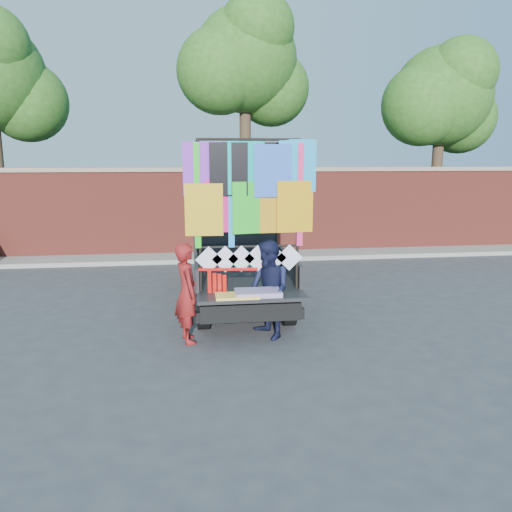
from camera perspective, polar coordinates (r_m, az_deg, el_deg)
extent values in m
plane|color=#38383A|center=(8.46, -1.75, -8.76)|extent=(90.00, 90.00, 0.00)
cube|color=maroon|center=(15.03, -4.50, 4.88)|extent=(30.00, 0.35, 2.50)
cube|color=gray|center=(14.94, -4.58, 9.84)|extent=(30.00, 0.45, 0.12)
cube|color=gray|center=(14.51, -4.28, -0.09)|extent=(30.00, 1.20, 0.12)
sphere|color=#295518|center=(17.28, -24.64, 15.71)|extent=(2.40, 2.40, 2.40)
cylinder|color=#38281C|center=(16.22, -1.23, 10.61)|extent=(0.36, 0.36, 5.46)
sphere|color=#295518|center=(16.49, -1.27, 21.51)|extent=(3.20, 3.20, 3.20)
sphere|color=#295518|center=(16.88, 1.79, 18.59)|extent=(2.40, 2.40, 2.40)
sphere|color=#295518|center=(16.06, -4.17, 20.36)|extent=(2.60, 2.60, 2.60)
sphere|color=#295518|center=(16.10, 0.14, 24.61)|extent=(2.20, 2.20, 2.20)
cylinder|color=#38281C|center=(18.13, 19.90, 8.57)|extent=(0.36, 0.36, 4.55)
sphere|color=#295518|center=(18.23, 20.46, 16.75)|extent=(3.20, 3.20, 3.20)
sphere|color=#295518|center=(18.95, 22.23, 14.41)|extent=(2.40, 2.40, 2.40)
sphere|color=#295518|center=(17.58, 18.46, 16.04)|extent=(2.60, 2.60, 2.60)
sphere|color=#295518|center=(17.93, 22.44, 18.82)|extent=(2.20, 2.20, 2.20)
cylinder|color=black|center=(11.08, -6.43, -2.33)|extent=(0.21, 0.63, 0.63)
cylinder|color=black|center=(8.61, -6.05, -6.27)|extent=(0.21, 0.63, 0.63)
cylinder|color=black|center=(11.20, 1.16, -2.11)|extent=(0.21, 0.63, 0.63)
cylinder|color=black|center=(8.76, 3.71, -5.91)|extent=(0.21, 0.63, 0.63)
cube|color=black|center=(9.79, -1.94, -3.09)|extent=(1.61, 3.98, 0.28)
cube|color=black|center=(9.04, -1.51, -2.55)|extent=(1.71, 2.18, 0.09)
cube|color=black|center=(8.95, -6.84, -1.40)|extent=(0.06, 2.18, 0.43)
cube|color=black|center=(9.12, 3.71, -1.11)|extent=(0.06, 2.18, 0.43)
cube|color=black|center=(10.04, -2.16, 0.04)|extent=(1.71, 0.06, 0.43)
cube|color=black|center=(10.93, -2.62, 1.20)|extent=(1.71, 1.52, 1.19)
cube|color=#8C9EAD|center=(10.45, -2.43, 2.85)|extent=(1.52, 0.06, 0.52)
cube|color=#8C9EAD|center=(11.60, -2.93, 2.73)|extent=(1.52, 0.09, 0.66)
cube|color=black|center=(11.99, -3.04, 0.94)|extent=(1.66, 0.85, 0.52)
cube|color=black|center=(7.76, -0.47, -4.72)|extent=(1.71, 0.52, 0.06)
cube|color=black|center=(8.07, -0.66, -6.76)|extent=(1.75, 0.14, 0.17)
cylinder|color=black|center=(7.79, -6.48, 4.39)|extent=(0.05, 0.05, 2.37)
cylinder|color=black|center=(9.77, -6.73, 5.74)|extent=(0.05, 0.05, 2.37)
cylinder|color=black|center=(7.97, 4.79, 4.57)|extent=(0.05, 0.05, 2.37)
cylinder|color=black|center=(9.92, 2.34, 5.88)|extent=(0.05, 0.05, 2.37)
cylinder|color=black|center=(7.80, -0.81, 13.19)|extent=(1.61, 0.04, 0.04)
cylinder|color=black|center=(9.78, -2.21, 12.76)|extent=(1.61, 0.04, 0.04)
cylinder|color=black|center=(8.74, -6.80, 12.89)|extent=(0.04, 2.04, 0.04)
cylinder|color=black|center=(8.90, 3.52, 12.91)|extent=(0.04, 2.04, 0.04)
cylinder|color=black|center=(7.92, -0.77, 1.09)|extent=(1.61, 0.04, 0.04)
cube|color=purple|center=(7.73, -6.11, 9.98)|extent=(0.59, 0.01, 0.81)
cube|color=black|center=(7.71, -3.41, 10.02)|extent=(0.59, 0.01, 0.81)
cube|color=#0CB4B0|center=(7.78, -0.78, 10.05)|extent=(0.59, 0.01, 0.81)
cube|color=blue|center=(7.79, 1.89, 10.04)|extent=(0.59, 0.01, 0.81)
cube|color=#1894D8|center=(7.89, 4.43, 10.03)|extent=(0.59, 0.01, 0.81)
cube|color=gold|center=(7.72, -6.00, 5.40)|extent=(0.59, 0.01, 0.81)
cube|color=#E81978|center=(7.78, -3.38, 5.48)|extent=(0.59, 0.01, 0.81)
cube|color=green|center=(7.78, -0.74, 5.50)|extent=(0.59, 0.01, 0.81)
cube|color=#C08316|center=(7.86, 1.82, 5.56)|extent=(0.59, 0.01, 0.81)
cube|color=gold|center=(7.89, 4.42, 5.55)|extent=(0.59, 0.01, 0.81)
cube|color=#1CC618|center=(7.72, -6.74, 6.80)|extent=(0.09, 0.01, 1.61)
cube|color=#F5286D|center=(7.91, 5.09, 6.93)|extent=(0.09, 0.01, 1.61)
cube|color=#1989E9|center=(7.75, -2.86, 6.87)|extent=(0.09, 0.01, 1.61)
cube|color=white|center=(7.87, -5.41, -0.41)|extent=(0.43, 0.01, 0.43)
cube|color=white|center=(7.89, -3.54, -0.36)|extent=(0.43, 0.01, 0.43)
cube|color=white|center=(7.91, -1.67, -0.32)|extent=(0.43, 0.01, 0.43)
cube|color=white|center=(7.94, 0.18, -0.27)|extent=(0.43, 0.01, 0.43)
cube|color=white|center=(7.98, 2.01, -0.22)|extent=(0.43, 0.01, 0.43)
cube|color=white|center=(8.02, 3.83, -0.17)|extent=(0.43, 0.01, 0.43)
cube|color=#FB3760|center=(7.75, 0.23, -4.22)|extent=(0.71, 0.43, 0.08)
cube|color=#FFDA50|center=(7.66, -2.17, -4.57)|extent=(0.66, 0.38, 0.04)
imported|color=maroon|center=(7.93, -7.88, -4.21)|extent=(0.50, 0.65, 1.59)
imported|color=#151936|center=(8.02, 1.45, -3.88)|extent=(0.85, 0.94, 1.60)
cube|color=red|center=(7.86, -3.22, -1.52)|extent=(0.94, 0.13, 0.04)
cube|color=red|center=(7.90, -5.33, -3.70)|extent=(0.06, 0.02, 0.54)
cube|color=red|center=(7.90, -4.75, -3.83)|extent=(0.06, 0.02, 0.54)
cube|color=red|center=(7.91, -4.18, -3.95)|extent=(0.06, 0.02, 0.54)
cube|color=red|center=(7.92, -3.60, -4.07)|extent=(0.06, 0.02, 0.54)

